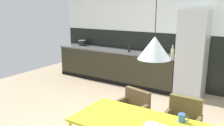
{
  "coord_description": "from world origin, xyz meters",
  "views": [
    {
      "loc": [
        1.86,
        -2.8,
        2.01
      ],
      "look_at": [
        -0.35,
        0.68,
        1.03
      ],
      "focal_mm": 37.19,
      "sensor_mm": 36.0,
      "label": 1
    }
  ],
  "objects": [
    {
      "name": "cooking_pot",
      "position": [
        -2.68,
        2.64,
        0.97
      ],
      "size": [
        0.22,
        0.22,
        0.18
      ],
      "color": "black",
      "rests_on": "kitchen_counter"
    },
    {
      "name": "refrigerator_column",
      "position": [
        0.63,
        2.53,
        0.99
      ],
      "size": [
        0.61,
        0.6,
        1.97
      ],
      "primitive_type": "cube",
      "color": "#ADAFB2",
      "rests_on": "ground"
    },
    {
      "name": "back_wall_splashback_dark",
      "position": [
        0.0,
        2.89,
        0.69
      ],
      "size": [
        6.63,
        0.12,
        1.39
      ],
      "primitive_type": "cube",
      "color": "black",
      "rests_on": "ground"
    },
    {
      "name": "armchair_near_window",
      "position": [
        1.1,
        0.22,
        0.5
      ],
      "size": [
        0.49,
        0.47,
        0.79
      ],
      "rotation": [
        0.0,
        0.0,
        3.14
      ],
      "color": "brown",
      "rests_on": "ground"
    },
    {
      "name": "pendant_lamp_over_table_near",
      "position": [
        0.98,
        -0.61,
        1.62
      ],
      "size": [
        0.34,
        0.34,
        1.23
      ],
      "color": "black"
    },
    {
      "name": "bottle_oil_tall",
      "position": [
        0.22,
        2.37,
        1.0
      ],
      "size": [
        0.07,
        0.07,
        0.29
      ],
      "color": "tan",
      "rests_on": "kitchen_counter"
    },
    {
      "name": "armchair_by_stool",
      "position": [
        0.33,
        0.2,
        0.5
      ],
      "size": [
        0.57,
        0.56,
        0.76
      ],
      "rotation": [
        0.0,
        0.0,
        2.93
      ],
      "color": "brown",
      "rests_on": "ground"
    },
    {
      "name": "mug_short_terracotta",
      "position": [
        1.23,
        -0.32,
        0.79
      ],
      "size": [
        0.13,
        0.08,
        0.1
      ],
      "color": "#335B93",
      "rests_on": "dining_table"
    },
    {
      "name": "bottle_wine_green",
      "position": [
        -0.93,
        2.42,
        0.99
      ],
      "size": [
        0.06,
        0.06,
        0.25
      ],
      "color": "black",
      "rests_on": "kitchen_counter"
    },
    {
      "name": "back_wall_panel_upper",
      "position": [
        0.0,
        2.89,
        2.08
      ],
      "size": [
        6.63,
        0.12,
        1.39
      ],
      "primitive_type": "cube",
      "color": "white",
      "rests_on": "back_wall_splashback_dark"
    },
    {
      "name": "kitchen_counter",
      "position": [
        -1.43,
        2.53,
        0.44
      ],
      "size": [
        3.5,
        0.63,
        0.89
      ],
      "color": "#2A291B",
      "rests_on": "ground"
    }
  ]
}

